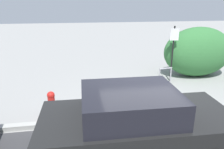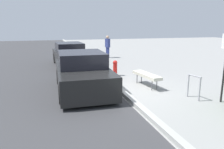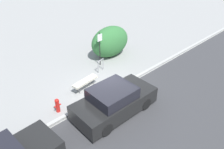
% 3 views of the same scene
% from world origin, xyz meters
% --- Properties ---
extents(ground_plane, '(60.00, 60.00, 0.00)m').
position_xyz_m(ground_plane, '(0.00, 0.00, 0.00)').
color(ground_plane, gray).
extents(curb, '(60.00, 0.20, 0.13)m').
position_xyz_m(curb, '(0.00, 0.00, 0.07)').
color(curb, '#A8A8A3').
rests_on(curb, ground_plane).
extents(bench, '(1.66, 0.60, 0.53)m').
position_xyz_m(bench, '(-0.50, 1.26, 0.46)').
color(bench, '#515156').
rests_on(bench, ground_plane).
extents(bike_rack, '(0.55, 0.15, 0.83)m').
position_xyz_m(bike_rack, '(1.38, 2.12, 0.50)').
color(bike_rack, '#99999E').
rests_on(bike_rack, ground_plane).
extents(sign_post, '(0.36, 0.08, 2.30)m').
position_xyz_m(sign_post, '(1.91, 2.79, 1.38)').
color(sign_post, black).
rests_on(sign_post, ground_plane).
extents(fire_hydrant, '(0.36, 0.22, 0.77)m').
position_xyz_m(fire_hydrant, '(-2.70, 0.60, 0.41)').
color(fire_hydrant, red).
rests_on(fire_hydrant, ground_plane).
extents(shrub_hedge, '(3.07, 1.77, 2.18)m').
position_xyz_m(shrub_hedge, '(3.35, 3.36, 1.09)').
color(shrub_hedge, '#337038').
rests_on(shrub_hedge, ground_plane).
extents(parked_car_near, '(4.18, 1.95, 1.47)m').
position_xyz_m(parked_car_near, '(-0.72, -1.32, 0.66)').
color(parked_car_near, black).
rests_on(parked_car_near, ground_plane).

